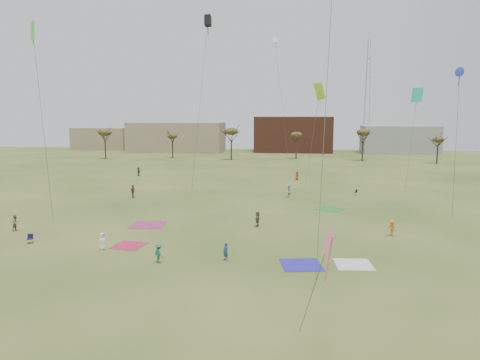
# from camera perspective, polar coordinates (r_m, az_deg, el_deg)

# --- Properties ---
(ground) EXTENTS (260.00, 260.00, 0.00)m
(ground) POSITION_cam_1_polar(r_m,az_deg,el_deg) (34.35, -2.55, -12.03)
(ground) COLOR #304B17
(ground) RESTS_ON ground
(flyer_near_left) EXTENTS (0.84, 0.93, 1.59)m
(flyer_near_left) POSITION_cam_1_polar(r_m,az_deg,el_deg) (41.44, -17.60, -7.68)
(flyer_near_left) COLOR white
(flyer_near_left) RESTS_ON ground
(flyer_near_center) EXTENTS (1.19, 1.12, 1.62)m
(flyer_near_center) POSITION_cam_1_polar(r_m,az_deg,el_deg) (36.80, -10.61, -9.43)
(flyer_near_center) COLOR #26724D
(flyer_near_center) RESTS_ON ground
(flyer_near_right) EXTENTS (0.66, 0.61, 1.50)m
(flyer_near_right) POSITION_cam_1_polar(r_m,az_deg,el_deg) (36.82, -1.88, -9.38)
(flyer_near_right) COLOR navy
(flyer_near_right) RESTS_ON ground
(spectator_fore_b) EXTENTS (0.76, 0.92, 1.74)m
(spectator_fore_b) POSITION_cam_1_polar(r_m,az_deg,el_deg) (51.69, -27.36, -5.00)
(spectator_fore_b) COLOR #8C6D59
(spectator_fore_b) RESTS_ON ground
(spectator_fore_c) EXTENTS (0.53, 1.57, 1.68)m
(spectator_fore_c) POSITION_cam_1_polar(r_m,az_deg,el_deg) (47.80, 2.31, -5.13)
(spectator_fore_c) COLOR brown
(spectator_fore_c) RESTS_ON ground
(flyer_mid_b) EXTENTS (1.13, 1.25, 1.69)m
(flyer_mid_b) POSITION_cam_1_polar(r_m,az_deg,el_deg) (46.56, 19.30, -5.95)
(flyer_mid_b) COLOR orange
(flyer_mid_b) RESTS_ON ground
(spectator_mid_d) EXTENTS (0.67, 1.21, 1.95)m
(spectator_mid_d) POSITION_cam_1_polar(r_m,az_deg,el_deg) (66.49, -13.89, -1.43)
(spectator_mid_d) COLOR #823664
(spectator_mid_d) RESTS_ON ground
(spectator_mid_e) EXTENTS (1.14, 1.12, 1.85)m
(spectator_mid_e) POSITION_cam_1_polar(r_m,az_deg,el_deg) (65.00, 6.46, -1.51)
(spectator_mid_e) COLOR #BABABA
(spectator_mid_e) RESTS_ON ground
(flyer_far_a) EXTENTS (1.56, 1.61, 1.83)m
(flyer_far_a) POSITION_cam_1_polar(r_m,az_deg,el_deg) (90.77, -13.17, 1.10)
(flyer_far_a) COLOR #2D7928
(flyer_far_a) RESTS_ON ground
(flyer_far_b) EXTENTS (0.94, 0.81, 1.63)m
(flyer_far_b) POSITION_cam_1_polar(r_m,az_deg,el_deg) (83.40, 7.50, 0.56)
(flyer_far_b) COLOR #AD2E1D
(flyer_far_b) RESTS_ON ground
(blanket_red) EXTENTS (3.16, 3.16, 0.03)m
(blanket_red) POSITION_cam_1_polar(r_m,az_deg,el_deg) (42.27, -14.36, -8.36)
(blanket_red) COLOR #B6244A
(blanket_red) RESTS_ON ground
(blanket_blue) EXTENTS (3.74, 3.74, 0.03)m
(blanket_blue) POSITION_cam_1_polar(r_m,az_deg,el_deg) (36.25, 8.03, -10.99)
(blanket_blue) COLOR #2A25A3
(blanket_blue) RESTS_ON ground
(blanket_cream) EXTENTS (3.16, 3.16, 0.03)m
(blanket_cream) POSITION_cam_1_polar(r_m,az_deg,el_deg) (37.19, 14.69, -10.69)
(blanket_cream) COLOR silver
(blanket_cream) RESTS_ON ground
(blanket_plum) EXTENTS (3.87, 3.87, 0.03)m
(blanket_plum) POSITION_cam_1_polar(r_m,az_deg,el_deg) (49.61, -11.98, -5.80)
(blanket_plum) COLOR #9C3062
(blanket_plum) RESTS_ON ground
(blanket_olive) EXTENTS (4.43, 4.43, 0.03)m
(blanket_olive) POSITION_cam_1_polar(r_m,az_deg,el_deg) (58.06, 11.68, -3.73)
(blanket_olive) COLOR #2E802F
(blanket_olive) RESTS_ON ground
(camp_chair_left) EXTENTS (0.66, 0.69, 0.87)m
(camp_chair_left) POSITION_cam_1_polar(r_m,az_deg,el_deg) (46.25, -25.85, -7.17)
(camp_chair_left) COLOR #151233
(camp_chair_left) RESTS_ON ground
(camp_chair_right) EXTENTS (0.71, 0.69, 0.87)m
(camp_chair_right) POSITION_cam_1_polar(r_m,az_deg,el_deg) (69.03, 14.88, -1.72)
(camp_chair_right) COLOR black
(camp_chair_right) RESTS_ON ground
(kites_aloft) EXTENTS (59.98, 75.78, 27.79)m
(kites_aloft) POSITION_cam_1_polar(r_m,az_deg,el_deg) (63.90, 2.01, 16.57)
(kites_aloft) COLOR red
(kites_aloft) RESTS_ON ground
(tree_line) EXTENTS (117.44, 49.32, 8.91)m
(tree_line) POSITION_cam_1_polar(r_m,az_deg,el_deg) (111.29, 2.87, 5.79)
(tree_line) COLOR #3A2B1E
(tree_line) RESTS_ON ground
(building_tan) EXTENTS (32.00, 14.00, 10.00)m
(building_tan) POSITION_cam_1_polar(r_m,az_deg,el_deg) (152.39, -8.30, 5.60)
(building_tan) COLOR #937F60
(building_tan) RESTS_ON ground
(building_brick) EXTENTS (26.00, 16.00, 12.00)m
(building_brick) POSITION_cam_1_polar(r_m,az_deg,el_deg) (151.86, 7.01, 5.99)
(building_brick) COLOR brown
(building_brick) RESTS_ON ground
(building_grey) EXTENTS (24.00, 12.00, 9.00)m
(building_grey) POSITION_cam_1_polar(r_m,az_deg,el_deg) (153.85, 20.19, 5.02)
(building_grey) COLOR gray
(building_grey) RESTS_ON ground
(building_tan_west) EXTENTS (20.00, 12.00, 8.00)m
(building_tan_west) POSITION_cam_1_polar(r_m,az_deg,el_deg) (169.32, -17.53, 5.22)
(building_tan_west) COLOR #937F60
(building_tan_west) RESTS_ON ground
(radio_tower) EXTENTS (1.51, 1.72, 41.00)m
(radio_tower) POSITION_cam_1_polar(r_m,az_deg,el_deg) (158.82, 16.31, 10.59)
(radio_tower) COLOR #9EA3A8
(radio_tower) RESTS_ON ground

